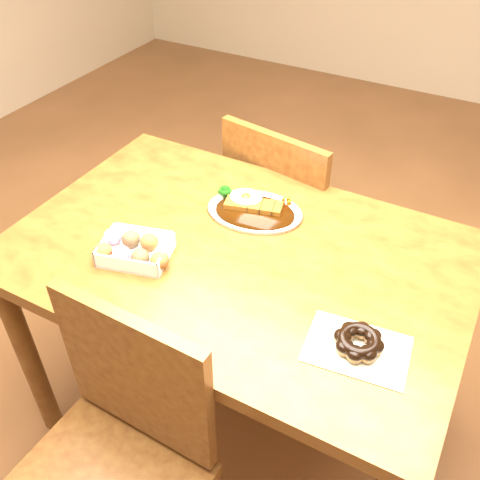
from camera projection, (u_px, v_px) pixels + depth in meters
The scene contains 7 objects.
ground at pixel (238, 411), 1.88m from camera, with size 6.00×6.00×0.00m, color brown.
table at pixel (237, 277), 1.47m from camera, with size 1.20×0.80×0.75m.
chair_far at pixel (290, 217), 1.97m from camera, with size 0.48×0.48×0.87m.
chair_near at pixel (112, 467), 1.23m from camera, with size 0.43×0.43×0.87m.
katsu_curry_plate at pixel (253, 209), 1.53m from camera, with size 0.30×0.24×0.05m.
donut_box at pixel (134, 249), 1.37m from camera, with size 0.21×0.17×0.05m.
pon_de_ring at pixel (358, 343), 1.14m from camera, with size 0.24×0.18×0.04m.
Camera 1 is at (0.52, -0.94, 1.66)m, focal length 40.00 mm.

